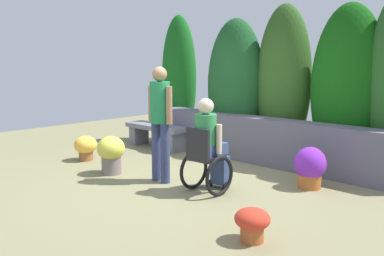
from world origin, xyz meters
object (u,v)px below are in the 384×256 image
at_px(person_standing_companion, 160,116).
at_px(flower_pot_red_accent, 86,147).
at_px(stone_bench, 156,133).
at_px(person_in_wheelchair, 208,149).
at_px(flower_pot_terracotta_by_wall, 252,222).
at_px(flower_pot_small_foreground, 310,167).
at_px(flower_pot_purple_near, 111,153).

bearing_deg(person_standing_companion, flower_pot_red_accent, -171.61).
height_order(stone_bench, person_in_wheelchair, person_in_wheelchair).
bearing_deg(flower_pot_terracotta_by_wall, person_standing_companion, 160.65).
xyz_separation_m(stone_bench, flower_pot_red_accent, (-0.10, -1.66, -0.07)).
bearing_deg(flower_pot_small_foreground, person_standing_companion, -144.84).
bearing_deg(flower_pot_purple_near, person_in_wheelchair, 12.25).
relative_size(person_in_wheelchair, person_standing_companion, 0.76).
xyz_separation_m(person_in_wheelchair, flower_pot_small_foreground, (0.95, 1.15, -0.31)).
bearing_deg(flower_pot_red_accent, person_in_wheelchair, 3.22).
bearing_deg(flower_pot_purple_near, stone_bench, 118.34).
distance_m(person_in_wheelchair, flower_pot_red_accent, 2.91).
distance_m(stone_bench, person_in_wheelchair, 3.17).
relative_size(flower_pot_purple_near, flower_pot_small_foreground, 1.03).
xyz_separation_m(stone_bench, flower_pot_terracotta_by_wall, (4.19, -2.41, -0.12)).
relative_size(stone_bench, flower_pot_terracotta_by_wall, 4.15).
height_order(person_in_wheelchair, flower_pot_terracotta_by_wall, person_in_wheelchair).
bearing_deg(person_standing_companion, flower_pot_terracotta_by_wall, -12.11).
height_order(stone_bench, person_standing_companion, person_standing_companion).
height_order(flower_pot_terracotta_by_wall, flower_pot_small_foreground, flower_pot_small_foreground).
relative_size(stone_bench, flower_pot_small_foreground, 2.53).
relative_size(person_in_wheelchair, flower_pot_purple_near, 2.14).
relative_size(flower_pot_purple_near, flower_pot_red_accent, 1.35).
xyz_separation_m(person_standing_companion, flower_pot_purple_near, (-0.91, -0.26, -0.66)).
xyz_separation_m(person_standing_companion, flower_pot_terracotta_by_wall, (2.27, -0.80, -0.81)).
relative_size(person_standing_companion, flower_pot_purple_near, 2.80).
bearing_deg(stone_bench, flower_pot_red_accent, -99.62).
bearing_deg(person_in_wheelchair, flower_pot_purple_near, -170.03).
relative_size(flower_pot_purple_near, flower_pot_terracotta_by_wall, 1.69).
bearing_deg(person_in_wheelchair, flower_pot_small_foreground, 48.14).
bearing_deg(flower_pot_red_accent, person_standing_companion, 1.15).
relative_size(stone_bench, flower_pot_red_accent, 3.32).
bearing_deg(flower_pot_terracotta_by_wall, flower_pot_purple_near, 170.46).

